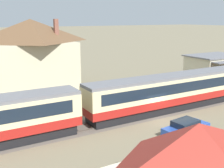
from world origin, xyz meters
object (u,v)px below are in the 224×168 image
object	(u,v)px
passenger_train	(175,90)
station_house_brown_roof	(32,53)
parked_car_blue	(186,128)
station_building	(214,66)

from	to	relation	value
passenger_train	station_house_brown_roof	distance (m)	20.78
station_house_brown_roof	parked_car_blue	distance (m)	24.68
passenger_train	parked_car_blue	size ratio (longest dim) A/B	14.30
station_building	station_house_brown_roof	world-z (taller)	station_house_brown_roof
station_building	parked_car_blue	world-z (taller)	station_building
station_house_brown_roof	parked_car_blue	bearing A→B (deg)	-73.08
passenger_train	station_house_brown_roof	bearing A→B (deg)	123.19
passenger_train	station_house_brown_roof	xyz separation A→B (m)	(-11.26, 17.21, 2.92)
station_building	passenger_train	bearing A→B (deg)	-151.41
parked_car_blue	passenger_train	bearing A→B (deg)	48.27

